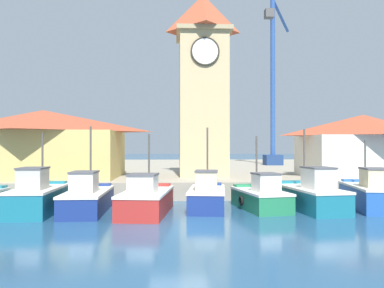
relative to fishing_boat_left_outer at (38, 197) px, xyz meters
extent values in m
plane|color=navy|center=(6.98, -3.54, -0.81)|extent=(300.00, 300.00, 0.00)
cube|color=#9E937F|center=(6.98, 23.89, -0.25)|extent=(120.00, 40.00, 1.12)
cube|color=#196B7F|center=(0.00, 0.06, -0.22)|extent=(1.96, 4.58, 1.18)
cube|color=#196B7F|center=(-0.03, 2.09, 0.49)|extent=(1.61, 0.63, 0.24)
cube|color=silver|center=(0.00, 0.06, 0.42)|extent=(2.02, 4.64, 0.12)
cube|color=#B2ADA3|center=(0.02, -0.73, 0.96)|extent=(1.15, 1.38, 0.97)
cube|color=#4C4C51|center=(0.02, -0.73, 1.49)|extent=(1.23, 1.47, 0.08)
cylinder|color=#4C4742|center=(-0.01, 0.63, 1.84)|extent=(0.10, 0.10, 2.74)
torus|color=black|center=(-1.02, 0.27, -0.22)|extent=(0.13, 0.52, 0.52)
cube|color=navy|center=(2.38, 0.35, -0.32)|extent=(1.98, 5.11, 0.98)
cube|color=navy|center=(2.33, 2.64, 0.29)|extent=(1.61, 0.63, 0.24)
cube|color=silver|center=(2.38, 0.35, 0.22)|extent=(2.04, 5.18, 0.12)
cube|color=beige|center=(2.39, -0.54, 0.76)|extent=(1.16, 1.54, 0.96)
cube|color=#4C4C51|center=(2.39, -0.54, 1.28)|extent=(1.24, 1.63, 0.08)
cylinder|color=#4C4742|center=(2.36, 0.99, 1.93)|extent=(0.10, 0.10, 3.30)
torus|color=black|center=(1.35, 0.59, -0.32)|extent=(0.13, 0.52, 0.52)
cube|color=#AD2823|center=(5.41, -0.30, -0.29)|extent=(2.63, 5.12, 1.04)
cube|color=#AD2823|center=(5.67, 1.88, 0.35)|extent=(1.80, 0.81, 0.24)
cube|color=silver|center=(5.41, -0.30, 0.28)|extent=(2.69, 5.18, 0.12)
cube|color=beige|center=(5.30, -1.15, 0.75)|extent=(1.40, 1.61, 0.82)
cube|color=#4C4C51|center=(5.30, -1.15, 1.19)|extent=(1.49, 1.70, 0.08)
cylinder|color=#4C4742|center=(5.48, 0.31, 1.76)|extent=(0.10, 0.10, 2.84)
torus|color=black|center=(4.34, 0.08, -0.29)|extent=(0.18, 0.53, 0.52)
cube|color=navy|center=(8.52, 0.87, -0.32)|extent=(2.32, 4.44, 0.99)
cube|color=navy|center=(8.76, 2.73, 0.30)|extent=(1.59, 0.79, 0.24)
cube|color=silver|center=(8.52, 0.87, 0.23)|extent=(2.39, 4.51, 0.12)
cube|color=beige|center=(8.42, 0.14, 0.76)|extent=(1.23, 1.40, 0.94)
cube|color=#4C4C51|center=(8.42, 0.14, 1.27)|extent=(1.32, 1.49, 0.08)
cylinder|color=#4C4742|center=(8.59, 1.40, 1.92)|extent=(0.10, 0.10, 3.27)
torus|color=black|center=(7.58, 1.21, -0.32)|extent=(0.18, 0.53, 0.52)
cube|color=#237A4C|center=(11.34, 0.71, -0.35)|extent=(2.57, 4.35, 0.92)
cube|color=#237A4C|center=(11.03, 2.47, 0.22)|extent=(1.68, 0.87, 0.24)
cube|color=silver|center=(11.34, 0.71, 0.15)|extent=(2.64, 4.42, 0.12)
cube|color=silver|center=(11.47, 0.01, 0.65)|extent=(1.33, 1.40, 0.88)
cube|color=#4C4C51|center=(11.47, 0.01, 1.13)|extent=(1.42, 1.50, 0.08)
cylinder|color=#4C4742|center=(11.25, 1.21, 1.65)|extent=(0.10, 0.10, 2.88)
torus|color=black|center=(10.31, 0.73, -0.35)|extent=(0.21, 0.53, 0.52)
cube|color=#196B7F|center=(13.93, 0.47, -0.27)|extent=(2.57, 5.19, 1.08)
cube|color=#196B7F|center=(13.65, 2.69, 0.39)|extent=(1.73, 0.80, 0.24)
cube|color=silver|center=(13.93, 0.47, 0.32)|extent=(2.64, 5.26, 0.12)
cube|color=silver|center=(14.04, -0.40, 0.90)|extent=(1.36, 1.63, 1.04)
cube|color=#4C4C51|center=(14.04, -0.40, 1.46)|extent=(1.45, 1.72, 0.08)
cylinder|color=#4C4742|center=(13.86, 1.08, 1.92)|extent=(0.10, 0.10, 3.09)
torus|color=black|center=(12.85, 0.58, -0.27)|extent=(0.18, 0.53, 0.52)
cube|color=#2356A8|center=(17.21, 0.61, -0.23)|extent=(2.59, 4.96, 1.15)
cube|color=#2356A8|center=(17.55, 2.70, 0.46)|extent=(1.66, 0.84, 0.24)
cube|color=silver|center=(17.21, 0.61, 0.39)|extent=(2.66, 5.02, 0.12)
cube|color=beige|center=(17.08, -0.20, 0.90)|extent=(1.33, 1.58, 0.89)
cube|color=#4C4C51|center=(17.08, -0.20, 1.39)|extent=(1.42, 1.67, 0.08)
cylinder|color=#4C4742|center=(17.31, 1.20, 1.67)|extent=(0.10, 0.10, 2.44)
torus|color=black|center=(16.25, 1.01, -0.23)|extent=(0.20, 0.53, 0.52)
cube|color=tan|center=(8.92, 8.84, 5.52)|extent=(3.49, 3.49, 10.43)
cube|color=tan|center=(8.92, 8.84, 10.89)|extent=(3.99, 3.99, 0.30)
pyramid|color=#B25133|center=(8.92, 8.84, 12.45)|extent=(3.99, 3.99, 2.83)
cylinder|color=white|center=(8.92, 7.04, 9.18)|extent=(1.92, 0.12, 1.92)
torus|color=#332D23|center=(8.92, 7.00, 9.18)|extent=(2.04, 0.12, 2.04)
cube|color=tan|center=(-2.66, 8.31, 1.95)|extent=(10.78, 6.96, 3.28)
pyramid|color=#A3472D|center=(-2.66, 8.31, 4.36)|extent=(11.18, 7.36, 1.55)
cube|color=silver|center=(20.61, 7.79, 1.81)|extent=(8.46, 5.68, 3.00)
pyramid|color=#A3472D|center=(20.61, 7.79, 4.08)|extent=(8.86, 6.08, 1.54)
cube|color=navy|center=(18.49, 25.04, 0.91)|extent=(2.00, 2.00, 1.20)
cylinder|color=#284C93|center=(18.49, 25.04, 11.25)|extent=(0.56, 0.56, 19.49)
cylinder|color=#284C93|center=(20.26, 27.84, 19.08)|extent=(3.89, 5.89, 2.36)
cube|color=#4C4C4C|center=(17.78, 23.90, 17.95)|extent=(1.00, 1.00, 1.00)
camera|label=1|loc=(6.79, -18.95, 2.53)|focal=35.00mm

